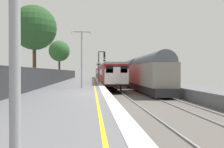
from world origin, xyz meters
TOP-DOWN VIEW (x-y plane):
  - ground at (2.64, 0.00)m, footprint 17.40×110.00m
  - commuter_train_at_platform at (2.10, 38.74)m, footprint 2.83×60.74m
  - freight_train_adjacent_track at (6.10, 29.93)m, footprint 2.60×53.56m
  - signal_gantry at (0.64, 17.42)m, footprint 1.10×0.24m
  - speed_limit_sign at (0.25, 13.48)m, footprint 0.59×0.08m
  - platform_lamp_mid at (-1.59, 5.22)m, footprint 2.00×0.20m
  - platform_back_fence at (-5.45, -0.00)m, footprint 0.07×99.00m
  - background_tree_left at (-7.77, 34.83)m, footprint 4.57×4.57m
  - background_tree_centre at (-6.81, 8.55)m, footprint 4.74×4.74m

SIDE VIEW (x-z plane):
  - ground at x=2.64m, z-range -1.21..0.00m
  - platform_back_fence at x=-5.45m, z-range 0.04..1.92m
  - commuter_train_at_platform at x=2.10m, z-range -0.64..3.17m
  - freight_train_adjacent_track at x=6.10m, z-range -0.79..3.74m
  - speed_limit_sign at x=0.25m, z-range 0.38..3.19m
  - signal_gantry at x=0.64m, z-range 0.59..5.17m
  - platform_lamp_mid at x=-1.59m, z-range 0.50..5.90m
  - background_tree_left at x=-7.77m, z-range 1.80..10.21m
  - background_tree_centre at x=-6.81m, z-range 1.82..10.45m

